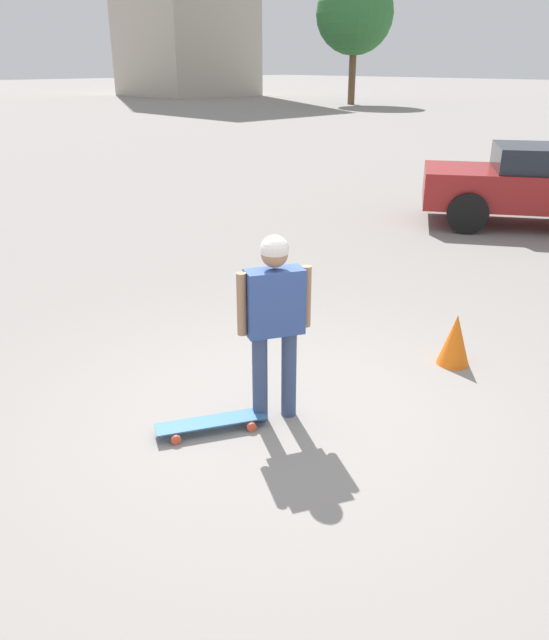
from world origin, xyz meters
The scene contains 6 objects.
ground_plane centered at (0.00, 0.00, 0.00)m, with size 220.00×220.00×0.00m, color gray.
person centered at (0.00, 0.00, 0.97)m, with size 0.56×0.38×1.59m.
skateboard centered at (-0.52, 0.21, 0.07)m, with size 0.90×0.58×0.09m.
car_parked_near centered at (8.14, 1.52, 0.77)m, with size 3.70×4.33×1.43m.
tree_distant centered at (33.43, 26.79, 5.82)m, with size 5.28×5.28×8.48m.
traffic_cone centered at (1.99, -0.51, 0.26)m, with size 0.32×0.32×0.52m.
Camera 1 is at (-3.19, -3.31, 2.80)m, focal length 35.00 mm.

